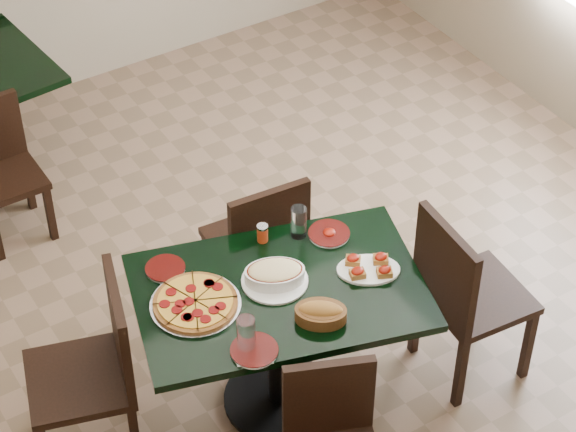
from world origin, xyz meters
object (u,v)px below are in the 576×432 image
main_table (279,318)px  lasagna_casserole (275,274)px  chair_far (260,241)px  pepperoni_pizza (195,303)px  chair_left (98,363)px  chair_right (462,290)px  bread_basket (321,313)px  bruschetta_platter (369,267)px  back_chair_near (0,163)px

main_table → lasagna_casserole: (0.01, 0.05, 0.23)m
chair_far → pepperoni_pizza: chair_far is taller
chair_left → lasagna_casserole: chair_left is taller
chair_far → chair_right: 1.02m
chair_far → bread_basket: chair_far is taller
main_table → lasagna_casserole: 0.23m
chair_right → bread_basket: 0.81m
main_table → chair_left: chair_left is taller
bruschetta_platter → pepperoni_pizza: bearing=-166.0°
chair_right → bread_basket: (-0.77, 0.03, 0.25)m
chair_right → chair_left: bearing=77.9°
main_table → bread_basket: (0.05, -0.25, 0.22)m
main_table → chair_left: bearing=-178.4°
chair_right → lasagna_casserole: size_ratio=3.06×
main_table → bruschetta_platter: size_ratio=4.18×
chair_right → bread_basket: bearing=92.4°
chair_far → lasagna_casserole: size_ratio=2.84×
chair_far → chair_left: (-1.03, -0.34, 0.04)m
chair_far → pepperoni_pizza: bearing=41.5°
main_table → chair_far: size_ratio=1.61×
back_chair_near → pepperoni_pizza: (0.26, -1.79, 0.32)m
chair_left → bread_basket: size_ratio=3.56×
chair_right → back_chair_near: size_ratio=1.20×
main_table → chair_right: (0.82, -0.28, -0.03)m
main_table → bruschetta_platter: bruschetta_platter is taller
chair_left → pepperoni_pizza: bearing=93.4°
main_table → chair_left: (-0.80, 0.21, -0.03)m
main_table → chair_right: 0.87m
main_table → chair_left: size_ratio=1.50×
main_table → chair_right: size_ratio=1.49×
lasagna_casserole → bruschetta_platter: 0.42m
back_chair_near → chair_right: bearing=-56.6°
bread_basket → bruschetta_platter: bearing=57.7°
lasagna_casserole → bread_basket: (0.05, -0.30, -0.01)m
main_table → chair_far: (0.23, 0.55, -0.07)m
bread_basket → lasagna_casserole: bearing=135.0°
pepperoni_pizza → bread_basket: bread_basket is taller
chair_left → bruschetta_platter: size_ratio=2.79×
pepperoni_pizza → lasagna_casserole: 0.37m
bread_basket → bruschetta_platter: 0.37m
pepperoni_pizza → lasagna_casserole: lasagna_casserole is taller
chair_right → pepperoni_pizza: 1.26m
back_chair_near → lasagna_casserole: (0.63, -1.84, 0.35)m
chair_left → bread_basket: (0.85, -0.46, 0.25)m
chair_far → pepperoni_pizza: 0.78m
chair_left → bruschetta_platter: bearing=91.6°
chair_left → pepperoni_pizza: chair_left is taller
back_chair_near → bread_basket: size_ratio=2.97×
chair_right → bread_basket: size_ratio=3.57×
back_chair_near → bread_basket: bread_basket is taller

